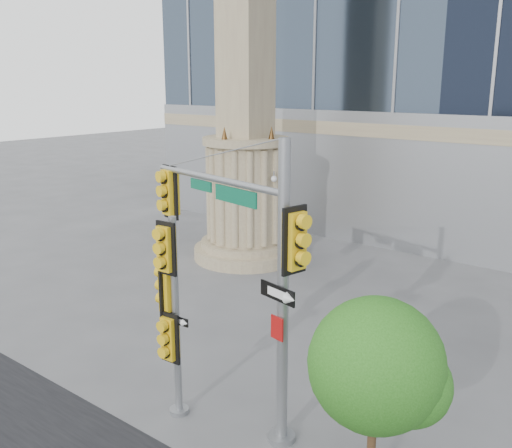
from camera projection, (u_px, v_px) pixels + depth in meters
The scene contains 5 objects.
ground at pixel (203, 391), 13.80m from camera, with size 120.00×120.00×0.00m, color #545456.
monument at pixel (246, 127), 22.91m from camera, with size 4.40×4.40×16.60m.
main_signal_pole at pixel (246, 249), 11.84m from camera, with size 4.82×1.44×6.30m.
secondary_signal_pole at pixel (170, 303), 12.21m from camera, with size 0.80×0.59×4.58m.
street_tree at pixel (379, 370), 9.78m from camera, with size 2.42×2.36×3.77m.
Camera 1 is at (8.68, -8.94, 7.31)m, focal length 40.00 mm.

